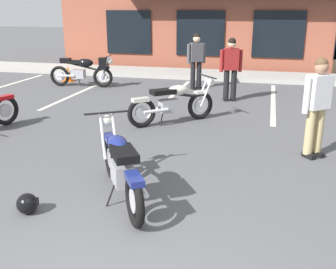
{
  "coord_description": "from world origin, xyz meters",
  "views": [
    {
      "loc": [
        1.22,
        -2.34,
        2.44
      ],
      "look_at": [
        -0.22,
        3.37,
        0.55
      ],
      "focal_mm": 42.68,
      "sensor_mm": 36.0,
      "label": 1
    }
  ],
  "objects_px": {
    "motorcycle_silver_naked": "(84,70)",
    "person_in_shorts_foreground": "(318,102)",
    "motorcycle_foreground_classic": "(121,166)",
    "person_near_building": "(231,66)",
    "person_by_back_row": "(196,58)",
    "motorcycle_blue_standard": "(173,102)",
    "helmet_on_pavement": "(27,204)",
    "traffic_cone": "(68,74)"
  },
  "relations": [
    {
      "from": "person_near_building",
      "to": "motorcycle_foreground_classic",
      "type": "bearing_deg",
      "value": -97.39
    },
    {
      "from": "motorcycle_silver_naked",
      "to": "motorcycle_blue_standard",
      "type": "height_order",
      "value": "same"
    },
    {
      "from": "motorcycle_foreground_classic",
      "to": "traffic_cone",
      "type": "relative_size",
      "value": 3.49
    },
    {
      "from": "motorcycle_silver_naked",
      "to": "helmet_on_pavement",
      "type": "relative_size",
      "value": 8.11
    },
    {
      "from": "motorcycle_blue_standard",
      "to": "traffic_cone",
      "type": "distance_m",
      "value": 6.25
    },
    {
      "from": "motorcycle_foreground_classic",
      "to": "traffic_cone",
      "type": "height_order",
      "value": "motorcycle_foreground_classic"
    },
    {
      "from": "traffic_cone",
      "to": "person_by_back_row",
      "type": "bearing_deg",
      "value": -3.05
    },
    {
      "from": "person_by_back_row",
      "to": "traffic_cone",
      "type": "height_order",
      "value": "person_by_back_row"
    },
    {
      "from": "person_by_back_row",
      "to": "motorcycle_silver_naked",
      "type": "bearing_deg",
      "value": -171.08
    },
    {
      "from": "person_near_building",
      "to": "traffic_cone",
      "type": "height_order",
      "value": "person_near_building"
    },
    {
      "from": "motorcycle_silver_naked",
      "to": "person_in_shorts_foreground",
      "type": "distance_m",
      "value": 8.04
    },
    {
      "from": "helmet_on_pavement",
      "to": "person_in_shorts_foreground",
      "type": "bearing_deg",
      "value": 39.39
    },
    {
      "from": "motorcycle_silver_naked",
      "to": "traffic_cone",
      "type": "relative_size",
      "value": 3.98
    },
    {
      "from": "motorcycle_blue_standard",
      "to": "person_near_building",
      "type": "xyz_separation_m",
      "value": [
        0.98,
        2.48,
        0.49
      ]
    },
    {
      "from": "helmet_on_pavement",
      "to": "person_near_building",
      "type": "bearing_deg",
      "value": 75.39
    },
    {
      "from": "person_in_shorts_foreground",
      "to": "motorcycle_foreground_classic",
      "type": "bearing_deg",
      "value": -138.93
    },
    {
      "from": "person_in_shorts_foreground",
      "to": "helmet_on_pavement",
      "type": "bearing_deg",
      "value": -140.61
    },
    {
      "from": "motorcycle_silver_naked",
      "to": "person_near_building",
      "type": "bearing_deg",
      "value": -10.63
    },
    {
      "from": "person_by_back_row",
      "to": "person_in_shorts_foreground",
      "type": "bearing_deg",
      "value": -60.66
    },
    {
      "from": "person_in_shorts_foreground",
      "to": "person_near_building",
      "type": "distance_m",
      "value": 4.28
    },
    {
      "from": "motorcycle_foreground_classic",
      "to": "motorcycle_silver_naked",
      "type": "bearing_deg",
      "value": 118.84
    },
    {
      "from": "motorcycle_blue_standard",
      "to": "traffic_cone",
      "type": "relative_size",
      "value": 3.24
    },
    {
      "from": "motorcycle_foreground_classic",
      "to": "helmet_on_pavement",
      "type": "bearing_deg",
      "value": -145.48
    },
    {
      "from": "motorcycle_silver_naked",
      "to": "person_near_building",
      "type": "height_order",
      "value": "person_near_building"
    },
    {
      "from": "person_near_building",
      "to": "helmet_on_pavement",
      "type": "height_order",
      "value": "person_near_building"
    },
    {
      "from": "motorcycle_silver_naked",
      "to": "person_in_shorts_foreground",
      "type": "height_order",
      "value": "person_in_shorts_foreground"
    },
    {
      "from": "motorcycle_silver_naked",
      "to": "person_near_building",
      "type": "xyz_separation_m",
      "value": [
        4.67,
        -0.88,
        0.42
      ]
    },
    {
      "from": "motorcycle_blue_standard",
      "to": "person_in_shorts_foreground",
      "type": "xyz_separation_m",
      "value": [
        2.77,
        -1.41,
        0.49
      ]
    },
    {
      "from": "motorcycle_silver_naked",
      "to": "traffic_cone",
      "type": "height_order",
      "value": "motorcycle_silver_naked"
    },
    {
      "from": "person_in_shorts_foreground",
      "to": "traffic_cone",
      "type": "relative_size",
      "value": 3.16
    },
    {
      "from": "person_near_building",
      "to": "person_by_back_row",
      "type": "bearing_deg",
      "value": 129.84
    },
    {
      "from": "motorcycle_foreground_classic",
      "to": "person_near_building",
      "type": "bearing_deg",
      "value": 82.61
    },
    {
      "from": "person_by_back_row",
      "to": "motorcycle_foreground_classic",
      "type": "bearing_deg",
      "value": -87.06
    },
    {
      "from": "motorcycle_blue_standard",
      "to": "person_in_shorts_foreground",
      "type": "distance_m",
      "value": 3.15
    },
    {
      "from": "motorcycle_foreground_classic",
      "to": "motorcycle_blue_standard",
      "type": "distance_m",
      "value": 3.68
    },
    {
      "from": "person_by_back_row",
      "to": "person_near_building",
      "type": "distance_m",
      "value": 1.85
    },
    {
      "from": "motorcycle_silver_naked",
      "to": "person_in_shorts_foreground",
      "type": "relative_size",
      "value": 1.26
    },
    {
      "from": "motorcycle_foreground_classic",
      "to": "motorcycle_silver_naked",
      "type": "relative_size",
      "value": 0.88
    },
    {
      "from": "person_near_building",
      "to": "traffic_cone",
      "type": "bearing_deg",
      "value": 163.63
    },
    {
      "from": "motorcycle_blue_standard",
      "to": "motorcycle_silver_naked",
      "type": "bearing_deg",
      "value": 137.74
    },
    {
      "from": "person_by_back_row",
      "to": "helmet_on_pavement",
      "type": "xyz_separation_m",
      "value": [
        -0.59,
        -8.25,
        -0.82
      ]
    },
    {
      "from": "person_by_back_row",
      "to": "traffic_cone",
      "type": "xyz_separation_m",
      "value": [
        -4.47,
        0.24,
        -0.69
      ]
    }
  ]
}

